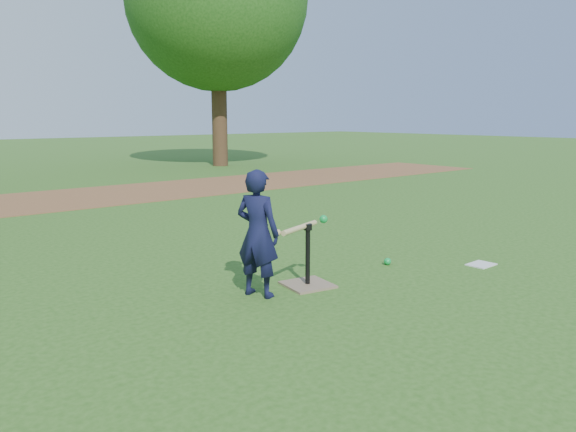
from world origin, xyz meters
TOP-DOWN VIEW (x-y plane):
  - ground at (0.00, 0.00)m, footprint 80.00×80.00m
  - dirt_strip at (0.00, 7.50)m, footprint 24.00×3.00m
  - child at (-0.72, 0.15)m, footprint 0.42×0.50m
  - wiffle_ball_ground at (1.02, 0.10)m, footprint 0.08×0.08m
  - clipboard at (1.82, -0.57)m, footprint 0.31×0.24m
  - batting_tee at (-0.18, 0.08)m, footprint 0.50×0.50m
  - swing_action at (-0.27, 0.06)m, footprint 0.66×0.25m

SIDE VIEW (x-z plane):
  - ground at x=0.00m, z-range 0.00..0.00m
  - dirt_strip at x=0.00m, z-range 0.00..0.01m
  - clipboard at x=1.82m, z-range 0.00..0.01m
  - wiffle_ball_ground at x=1.02m, z-range 0.00..0.08m
  - batting_tee at x=-0.18m, z-range -0.20..0.42m
  - child at x=-0.72m, z-range 0.00..1.17m
  - swing_action at x=-0.27m, z-range 0.54..0.67m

